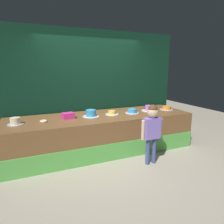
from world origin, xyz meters
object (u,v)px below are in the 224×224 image
Objects in this scene: cake_center_left at (112,113)px; cake_far_right at (166,108)px; child_figure at (152,126)px; pink_box at (68,116)px; cake_right at (149,109)px; cake_left at (91,114)px; donut at (43,121)px; cake_center_right at (132,111)px; cake_far_left at (15,121)px.

cake_far_right is at bearing -1.73° from cake_center_left.
child_figure is 1.07m from cake_center_left.
cake_right is (1.93, 0.01, -0.01)m from pink_box.
cake_left is (-0.87, 0.99, 0.11)m from child_figure.
cake_right is at bearing 0.26° from pink_box.
cake_center_right is at bearing 1.11° from donut.
cake_left is 1.11× the size of cake_center_right.
pink_box is 0.97m from cake_far_left.
cake_center_left is 0.49m from cake_center_right.
child_figure is 1.68m from pink_box.
child_figure reaches higher than pink_box.
cake_center_right is (1.45, -0.05, -0.02)m from pink_box.
cake_left is at bearing 177.17° from cake_center_right.
donut is 0.39× the size of cake_right.
cake_right reaches higher than cake_far_right.
pink_box reaches higher than cake_far_right.
donut is 0.97m from cake_left.
cake_right is at bearing 1.20° from cake_far_left.
pink_box is (-1.35, 1.00, 0.11)m from child_figure.
cake_far_left is (-0.48, 0.04, 0.04)m from donut.
cake_right reaches higher than cake_center_right.
cake_far_left is at bearing -178.02° from cake_left.
cake_center_right reaches higher than donut.
donut is 0.42× the size of cake_far_right.
cake_far_right is at bearing 0.11° from cake_far_left.
pink_box is at bearing 179.91° from cake_center_left.
cake_far_left is at bearing -179.89° from cake_far_right.
cake_center_left is 0.97m from cake_right.
donut is at bearing -174.97° from cake_left.
cake_far_right is at bearing 41.71° from child_figure.
cake_far_right is (3.38, 0.01, -0.02)m from cake_far_left.
pink_box is 1.45m from cake_center_right.
donut is 0.44× the size of cake_center_right.
cake_center_right is (2.42, 0.00, -0.02)m from cake_far_left.
cake_far_left is 1.45m from cake_left.
cake_center_left is 1.45m from cake_far_right.
child_figure is 1.17m from cake_right.
cake_far_left is at bearing -178.51° from cake_center_left.
pink_box is at bearing 178.93° from cake_far_right.
donut is at bearing -176.63° from cake_center_left.
cake_center_left is (0.97, -0.00, -0.03)m from pink_box.
cake_center_right reaches higher than cake_far_right.
child_figure reaches higher than cake_far_right.
cake_far_right is at bearing 0.82° from donut.
cake_left is 1.07× the size of cake_far_right.
cake_left is at bearing -0.20° from pink_box.
child_figure reaches higher than cake_far_left.
pink_box is 0.74× the size of cake_center_right.
cake_far_left is at bearing -179.95° from cake_center_right.
donut is at bearing -177.74° from cake_right.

